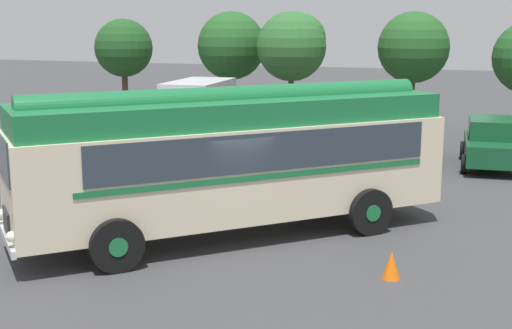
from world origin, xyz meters
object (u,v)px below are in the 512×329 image
Objects in this scene: car_far_right at (491,143)px; car_mid_left at (330,134)px; car_mid_right at (404,134)px; traffic_cone at (391,265)px; car_near_left at (253,130)px; box_van at (193,111)px; vintage_bus at (233,156)px.

car_mid_left is at bearing -178.21° from car_far_right.
car_mid_right is 12.99m from traffic_cone.
car_near_left is 3.01m from box_van.
vintage_bus is at bearing -117.37° from car_far_right.
box_van is 10.72× the size of traffic_cone.
car_near_left is at bearing 107.73° from vintage_bus.
car_far_right is (5.61, 0.18, 0.00)m from car_mid_left.
vintage_bus is at bearing 157.55° from traffic_cone.
car_mid_right is 0.71× the size of box_van.
car_mid_right is at bearing 1.10° from box_van.
vintage_bus is 2.11× the size of car_mid_right.
car_mid_right is (5.55, 0.92, 0.00)m from car_near_left.
car_far_right is at bearing 0.11° from car_near_left.
box_van is (-2.87, 0.76, 0.52)m from car_near_left.
box_van reaches higher than car_far_right.
car_near_left reaches higher than traffic_cone.
vintage_bus is 12.68m from box_van.
car_near_left is (-3.30, 10.31, -1.05)m from vintage_bus.
vintage_bus is 2.09× the size of car_mid_left.
traffic_cone is at bearing -82.48° from car_mid_right.
car_near_left is 8.64m from car_far_right.
car_far_right is (3.10, -0.90, 0.00)m from car_mid_right.
car_mid_left is 5.61m from car_far_right.
vintage_bus reaches higher than car_mid_right.
box_van is at bearing 128.53° from traffic_cone.
box_van reaches higher than car_mid_right.
box_van is 16.27m from traffic_cone.
traffic_cone is at bearing -22.45° from vintage_bus.
car_near_left and car_far_right have the same top height.
vintage_bus is at bearing -101.32° from car_mid_right.
vintage_bus reaches higher than car_far_right.
box_van is at bearing 165.20° from car_near_left.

